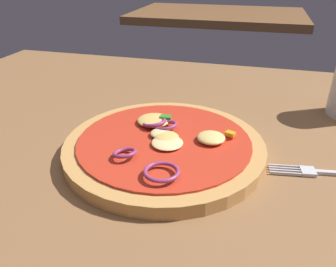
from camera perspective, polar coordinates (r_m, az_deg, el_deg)
The scene contains 4 objects.
dining_table at distance 0.44m, azimuth 3.31°, elevation -8.22°, with size 1.21×0.98×0.04m.
pizza at distance 0.46m, azimuth -0.62°, elevation -2.07°, with size 0.28×0.28×0.03m.
fork at distance 0.47m, azimuth 25.89°, elevation -6.12°, with size 0.16×0.03×0.01m.
background_table at distance 1.82m, azimuth 8.67°, elevation 19.46°, with size 0.86×0.56×0.04m.
Camera 1 is at (0.07, -0.35, 0.28)m, focal length 35.36 mm.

